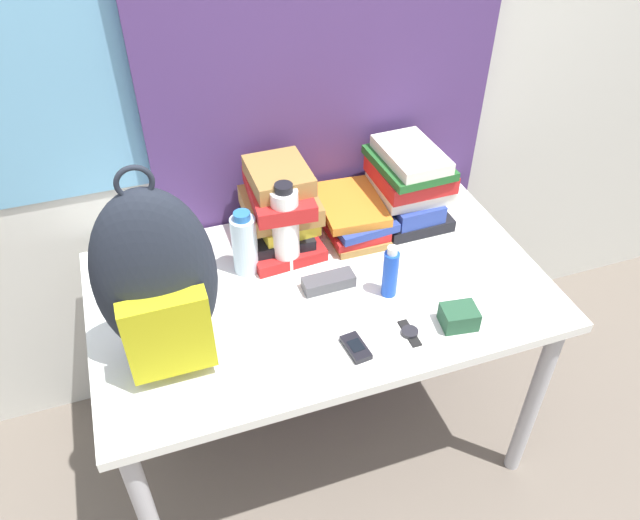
% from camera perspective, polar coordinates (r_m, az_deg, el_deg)
% --- Properties ---
extents(wall_back, '(6.00, 0.06, 2.50)m').
position_cam_1_polar(wall_back, '(1.90, -5.03, 18.58)').
color(wall_back, beige).
rests_on(wall_back, ground_plane).
extents(curtain_blue, '(1.10, 0.04, 2.50)m').
position_cam_1_polar(curtain_blue, '(1.89, 0.55, 18.67)').
color(curtain_blue, '#4C336B').
rests_on(curtain_blue, ground_plane).
extents(desk, '(1.29, 0.77, 0.73)m').
position_cam_1_polar(desk, '(1.85, 0.00, -4.38)').
color(desk, silver).
rests_on(desk, ground_plane).
extents(backpack, '(0.29, 0.20, 0.55)m').
position_cam_1_polar(backpack, '(1.49, -14.65, -2.14)').
color(backpack, '#1E232D').
rests_on(backpack, desk).
extents(book_stack_left, '(0.24, 0.28, 0.27)m').
position_cam_1_polar(book_stack_left, '(1.87, -3.74, 4.63)').
color(book_stack_left, red).
rests_on(book_stack_left, desk).
extents(book_stack_center, '(0.22, 0.29, 0.11)m').
position_cam_1_polar(book_stack_center, '(1.97, 2.85, 4.16)').
color(book_stack_center, olive).
rests_on(book_stack_center, desk).
extents(book_stack_right, '(0.24, 0.27, 0.26)m').
position_cam_1_polar(book_stack_right, '(2.00, 8.15, 6.92)').
color(book_stack_right, black).
rests_on(book_stack_right, desk).
extents(water_bottle, '(0.07, 0.07, 0.21)m').
position_cam_1_polar(water_bottle, '(1.80, -6.91, 1.48)').
color(water_bottle, silver).
rests_on(water_bottle, desk).
extents(sports_bottle, '(0.08, 0.08, 0.28)m').
position_cam_1_polar(sports_bottle, '(1.79, -3.19, 2.99)').
color(sports_bottle, white).
rests_on(sports_bottle, desk).
extents(sunscreen_bottle, '(0.04, 0.04, 0.17)m').
position_cam_1_polar(sunscreen_bottle, '(1.73, 6.45, -1.15)').
color(sunscreen_bottle, blue).
rests_on(sunscreen_bottle, desk).
extents(cell_phone, '(0.06, 0.10, 0.02)m').
position_cam_1_polar(cell_phone, '(1.62, 3.29, -7.99)').
color(cell_phone, black).
rests_on(cell_phone, desk).
extents(sunglasses_case, '(0.15, 0.06, 0.04)m').
position_cam_1_polar(sunglasses_case, '(1.78, 0.79, -2.02)').
color(sunglasses_case, '#47474C').
rests_on(sunglasses_case, desk).
extents(camera_pouch, '(0.10, 0.09, 0.06)m').
position_cam_1_polar(camera_pouch, '(1.70, 12.59, -5.09)').
color(camera_pouch, '#234C33').
rests_on(camera_pouch, desk).
extents(wristwatch, '(0.04, 0.10, 0.01)m').
position_cam_1_polar(wristwatch, '(1.67, 8.21, -6.58)').
color(wristwatch, black).
rests_on(wristwatch, desk).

